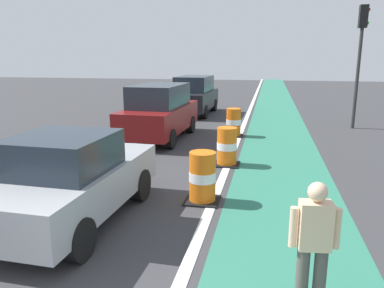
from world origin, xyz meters
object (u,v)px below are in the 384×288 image
Objects in this scene: skateboarder_on_lane at (313,247)px; parked_suv_second at (160,112)px; traffic_light_corner at (361,45)px; parked_sedan_nearest at (70,179)px; traffic_barrel_mid at (227,147)px; traffic_barrel_front at (202,178)px; parked_suv_third at (194,95)px; traffic_barrel_back at (233,123)px.

skateboarder_on_lane is 10.31m from parked_suv_second.
traffic_light_corner reaches higher than parked_suv_second.
traffic_barrel_mid is at bearing 61.23° from parked_sedan_nearest.
traffic_light_corner is (4.94, 9.68, 2.97)m from traffic_barrel_front.
traffic_barrel_mid is at bearing -73.30° from parked_suv_third.
traffic_barrel_mid is at bearing -124.92° from traffic_light_corner.
parked_suv_third is 9.88m from traffic_barrel_mid.
traffic_barrel_back is 0.21× the size of traffic_light_corner.
traffic_light_corner is at bearing 57.39° from parked_sedan_nearest.
parked_sedan_nearest is (-4.09, 1.86, -0.08)m from skateboarder_on_lane.
skateboarder_on_lane reaches higher than traffic_barrel_back.
parked_sedan_nearest is at bearing -86.34° from parked_suv_second.
parked_sedan_nearest is 3.81× the size of traffic_barrel_mid.
parked_suv_second reaches higher than traffic_barrel_front.
parked_sedan_nearest is 13.82m from parked_suv_third.
parked_suv_second is 4.19m from traffic_barrel_mid.
traffic_barrel_back is (-1.89, 10.29, -0.38)m from skateboarder_on_lane.
traffic_light_corner is (4.75, 6.80, 2.97)m from traffic_barrel_mid.
parked_suv_second is 4.28× the size of traffic_barrel_front.
traffic_barrel_front is at bearing 119.32° from skateboarder_on_lane.
traffic_barrel_front is (2.68, -5.90, -0.50)m from parked_suv_second.
traffic_barrel_front is (-1.88, 3.35, -0.38)m from skateboarder_on_lane.
parked_sedan_nearest reaches higher than traffic_barrel_front.
parked_sedan_nearest is at bearing -104.61° from traffic_barrel_back.
traffic_light_corner is at bearing 55.08° from traffic_barrel_mid.
traffic_light_corner is at bearing -19.28° from parked_suv_third.
parked_suv_third is at bearing 91.81° from parked_sedan_nearest.
traffic_barrel_front is 11.27m from traffic_light_corner.
skateboarder_on_lane is at bearing -79.60° from traffic_barrel_back.
parked_suv_third is 0.91× the size of traffic_light_corner.
traffic_barrel_mid is at bearing -46.42° from parked_suv_second.
parked_suv_second and parked_suv_third have the same top height.
parked_suv_third reaches higher than traffic_barrel_back.
traffic_barrel_front is at bearing -93.80° from traffic_barrel_mid.
parked_suv_second is at bearing 116.23° from skateboarder_on_lane.
traffic_light_corner is (4.95, 2.74, 2.97)m from traffic_barrel_back.
traffic_light_corner reaches higher than parked_sedan_nearest.
parked_sedan_nearest is at bearing -118.77° from traffic_barrel_mid.
traffic_barrel_back is at bearing 21.28° from parked_suv_second.
traffic_light_corner reaches higher than parked_suv_third.
parked_suv_third reaches higher than parked_sedan_nearest.
parked_suv_third is 12.62m from traffic_barrel_front.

